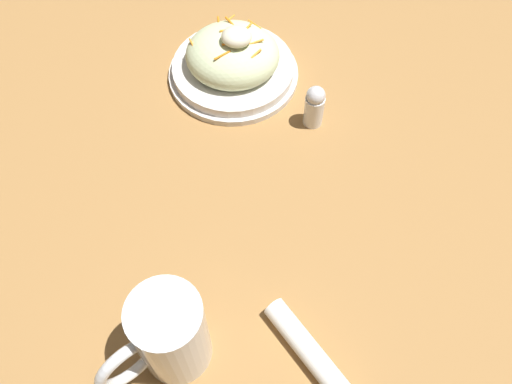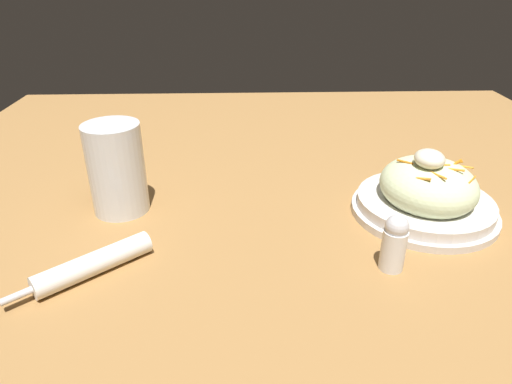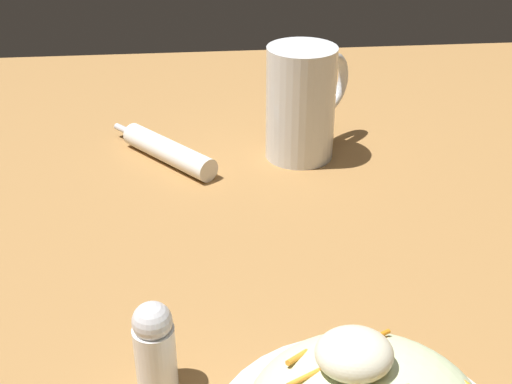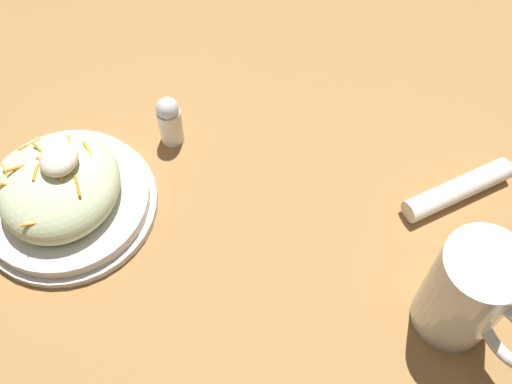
{
  "view_description": "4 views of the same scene",
  "coord_description": "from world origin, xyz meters",
  "px_view_note": "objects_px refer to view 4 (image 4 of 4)",
  "views": [
    {
      "loc": [
        -0.11,
        0.46,
        0.71
      ],
      "look_at": [
        -0.09,
        0.06,
        0.07
      ],
      "focal_mm": 38.43,
      "sensor_mm": 36.0,
      "label": 1
    },
    {
      "loc": [
        -0.65,
        0.07,
        0.36
      ],
      "look_at": [
        -0.06,
        0.05,
        0.06
      ],
      "focal_mm": 31.66,
      "sensor_mm": 36.0,
      "label": 2
    },
    {
      "loc": [
        -0.13,
        -0.51,
        0.39
      ],
      "look_at": [
        -0.08,
        0.03,
        0.08
      ],
      "focal_mm": 47.01,
      "sensor_mm": 36.0,
      "label": 3
    },
    {
      "loc": [
        0.3,
        0.11,
        0.67
      ],
      "look_at": [
        -0.07,
        0.02,
        0.07
      ],
      "focal_mm": 42.16,
      "sensor_mm": 36.0,
      "label": 4
    }
  ],
  "objects_px": {
    "salad_plate": "(63,193)",
    "beer_mug": "(467,295)",
    "salt_shaker": "(170,120)",
    "napkin_roll": "(459,189)"
  },
  "relations": [
    {
      "from": "salad_plate",
      "to": "beer_mug",
      "type": "relative_size",
      "value": 1.56
    },
    {
      "from": "salad_plate",
      "to": "salt_shaker",
      "type": "bearing_deg",
      "value": 145.77
    },
    {
      "from": "beer_mug",
      "to": "napkin_roll",
      "type": "height_order",
      "value": "beer_mug"
    },
    {
      "from": "salt_shaker",
      "to": "salad_plate",
      "type": "bearing_deg",
      "value": -34.23
    },
    {
      "from": "napkin_roll",
      "to": "beer_mug",
      "type": "bearing_deg",
      "value": 1.31
    },
    {
      "from": "salt_shaker",
      "to": "beer_mug",
      "type": "bearing_deg",
      "value": 66.27
    },
    {
      "from": "salad_plate",
      "to": "salt_shaker",
      "type": "height_order",
      "value": "salad_plate"
    },
    {
      "from": "napkin_roll",
      "to": "salt_shaker",
      "type": "bearing_deg",
      "value": -90.2
    },
    {
      "from": "napkin_roll",
      "to": "salt_shaker",
      "type": "xyz_separation_m",
      "value": [
        -0.0,
        -0.39,
        0.03
      ]
    },
    {
      "from": "beer_mug",
      "to": "salt_shaker",
      "type": "xyz_separation_m",
      "value": [
        -0.17,
        -0.39,
        -0.03
      ]
    }
  ]
}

